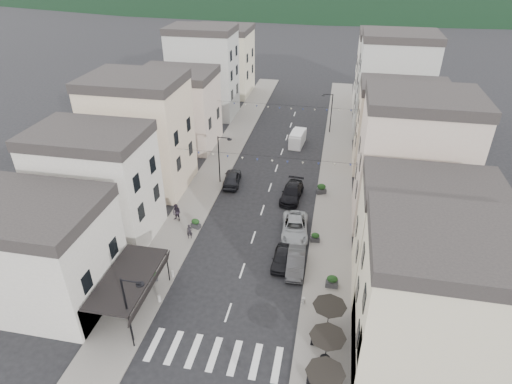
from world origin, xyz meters
TOP-DOWN VIEW (x-y plane):
  - ground at (0.00, 0.00)m, footprint 700.00×700.00m
  - sidewalk_left at (-7.50, 32.00)m, footprint 4.00×76.00m
  - sidewalk_right at (7.50, 32.00)m, footprint 4.00×76.00m
  - boutique_building at (-15.50, 5.00)m, footprint 12.00×8.00m
  - bistro_building at (14.50, 4.00)m, footprint 10.00×8.00m
  - boutique_awning at (-7.25, 5.00)m, footprint 3.77×7.50m
  - buildings_row_left at (-14.50, 37.75)m, footprint 10.20×54.16m
  - buildings_row_right at (14.50, 36.59)m, footprint 10.20×54.16m
  - cafe_terrace at (7.70, 2.80)m, footprint 2.50×8.10m
  - streetlamp_left_near at (-5.82, 2.00)m, footprint 1.70×0.56m
  - streetlamp_left_far at (-5.82, 26.00)m, footprint 1.70×0.56m
  - streetlamp_right_far at (5.82, 44.00)m, footprint 1.70×0.56m
  - bollards at (0.00, 5.50)m, footprint 11.66×10.26m
  - bunting_near at (0.00, 22.00)m, footprint 19.00×0.28m
  - bunting_far at (0.00, 38.00)m, footprint 19.00×0.28m
  - parked_car_a at (3.27, 12.58)m, footprint 1.60×3.92m
  - parked_car_b at (4.60, 12.17)m, footprint 1.75×4.49m
  - parked_car_c at (3.91, 17.36)m, footprint 3.06×5.74m
  - parked_car_d at (2.80, 24.08)m, footprint 2.49×5.30m
  - parked_car_e at (-4.60, 25.96)m, footprint 2.41×4.87m
  - delivery_van at (1.79, 38.74)m, footprint 2.11×4.48m
  - pedestrian_a at (-6.00, 14.56)m, footprint 0.66×0.55m
  - pedestrian_b at (-8.27, 17.22)m, footprint 1.09×0.94m
  - planter_la at (-7.29, 8.24)m, footprint 1.14×0.88m
  - planter_lb at (-6.00, 16.35)m, footprint 1.06×0.80m
  - planter_ra at (7.84, 10.39)m, footprint 1.06×0.59m
  - planter_rb at (6.00, 16.37)m, footprint 0.94×0.60m
  - planter_rc at (6.00, 25.61)m, footprint 1.25×0.99m

SIDE VIEW (x-z plane):
  - ground at x=0.00m, z-range 0.00..0.00m
  - sidewalk_left at x=-7.50m, z-range 0.00..0.12m
  - sidewalk_right at x=7.50m, z-range 0.00..0.12m
  - bollards at x=0.00m, z-range 0.12..0.72m
  - planter_rb at x=6.00m, z-range 0.11..1.09m
  - planter_lb at x=-6.00m, z-range 0.10..1.16m
  - parked_car_a at x=3.27m, z-range 0.00..1.33m
  - planter_la at x=-7.29m, z-range 0.10..1.24m
  - planter_ra at x=7.84m, z-range 0.10..1.27m
  - planter_rc at x=6.00m, z-range 0.10..1.33m
  - parked_car_b at x=4.60m, z-range 0.00..1.46m
  - parked_car_d at x=2.80m, z-range 0.00..1.50m
  - parked_car_c at x=3.91m, z-range 0.00..1.54m
  - parked_car_e at x=-4.60m, z-range 0.00..1.59m
  - pedestrian_a at x=-6.00m, z-range 0.12..1.66m
  - delivery_van at x=1.79m, z-range -0.02..2.06m
  - pedestrian_b at x=-8.27m, z-range 0.12..2.04m
  - cafe_terrace at x=7.70m, z-range 1.09..3.62m
  - boutique_awning at x=-7.25m, z-range 1.48..4.75m
  - streetlamp_left_near at x=-5.82m, z-range 0.70..6.70m
  - streetlamp_left_far at x=-5.82m, z-range 0.70..6.70m
  - streetlamp_right_far at x=5.82m, z-range 0.70..6.70m
  - boutique_building at x=-15.50m, z-range 0.00..8.00m
  - bistro_building at x=14.50m, z-range 0.00..10.00m
  - bunting_near at x=0.00m, z-range 5.34..5.96m
  - bunting_far at x=0.00m, z-range 5.34..5.96m
  - buildings_row_left at x=-14.50m, z-range -0.88..13.12m
  - buildings_row_right at x=14.50m, z-range -0.93..13.57m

